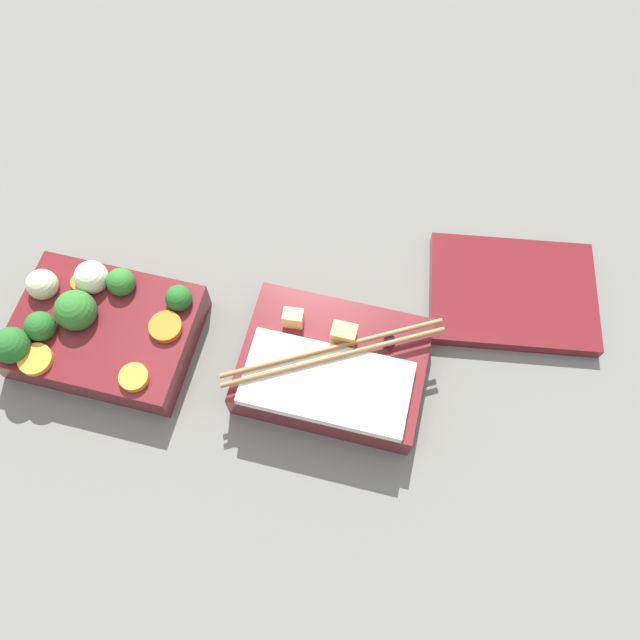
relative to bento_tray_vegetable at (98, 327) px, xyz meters
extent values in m
plane|color=slate|center=(0.13, 0.02, -0.03)|extent=(3.00, 3.00, 0.00)
cube|color=maroon|center=(0.01, 0.00, -0.01)|extent=(0.18, 0.13, 0.04)
sphere|color=#236023|center=(-0.05, -0.02, 0.02)|extent=(0.03, 0.03, 0.03)
sphere|color=#2D7028|center=(0.01, 0.05, 0.02)|extent=(0.03, 0.03, 0.03)
sphere|color=#236023|center=(-0.06, -0.05, 0.02)|extent=(0.04, 0.04, 0.04)
sphere|color=#2D7028|center=(-0.02, 0.00, 0.02)|extent=(0.04, 0.04, 0.04)
sphere|color=#236023|center=(0.08, 0.04, 0.02)|extent=(0.03, 0.03, 0.03)
cylinder|color=orange|center=(0.07, 0.01, 0.02)|extent=(0.03, 0.03, 0.01)
cylinder|color=orange|center=(0.06, -0.05, 0.02)|extent=(0.04, 0.04, 0.01)
cylinder|color=orange|center=(-0.03, 0.04, 0.02)|extent=(0.03, 0.03, 0.01)
cylinder|color=orange|center=(-0.04, -0.05, 0.02)|extent=(0.04, 0.04, 0.01)
sphere|color=beige|center=(-0.02, 0.04, 0.02)|extent=(0.03, 0.03, 0.03)
sphere|color=beige|center=(-0.06, 0.02, 0.02)|extent=(0.03, 0.03, 0.03)
cube|color=maroon|center=(0.25, 0.02, -0.01)|extent=(0.18, 0.13, 0.04)
cube|color=silver|center=(0.25, -0.01, 0.02)|extent=(0.16, 0.08, 0.01)
cube|color=#EAB266|center=(0.20, 0.05, 0.02)|extent=(0.02, 0.02, 0.02)
cube|color=#F4A356|center=(0.25, 0.04, 0.02)|extent=(0.02, 0.02, 0.02)
sphere|color=#4C1E4C|center=(0.30, 0.05, 0.02)|extent=(0.01, 0.01, 0.01)
cylinder|color=olive|center=(0.25, 0.01, 0.03)|extent=(0.20, 0.11, 0.01)
cylinder|color=olive|center=(0.24, 0.02, 0.03)|extent=(0.20, 0.11, 0.01)
cube|color=maroon|center=(0.42, 0.15, -0.02)|extent=(0.20, 0.16, 0.02)
camera|label=1|loc=(0.29, -0.21, 0.59)|focal=35.00mm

